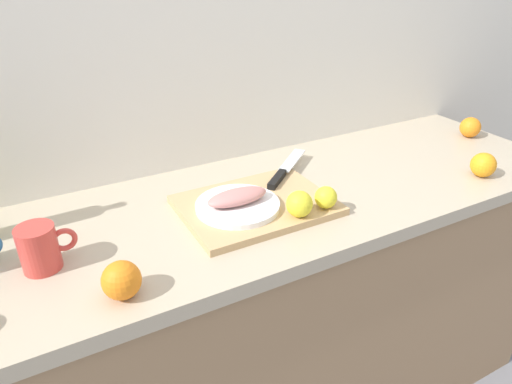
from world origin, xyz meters
name	(u,v)px	position (x,y,z in m)	size (l,w,h in m)	color
back_wall	(214,50)	(0.00, 0.33, 1.25)	(3.20, 0.05, 2.50)	white
kitchen_counter	(265,320)	(0.00, 0.00, 0.45)	(2.00, 0.60, 0.90)	#9E7A56
cutting_board	(256,205)	(-0.05, -0.03, 0.91)	(0.40, 0.30, 0.02)	tan
white_plate	(238,205)	(-0.11, -0.04, 0.93)	(0.22, 0.22, 0.01)	white
fish_fillet	(237,197)	(-0.11, -0.04, 0.95)	(0.17, 0.07, 0.04)	tan
chef_knife	(283,172)	(0.10, 0.08, 0.93)	(0.24, 0.21, 0.02)	silver
lemon_0	(326,197)	(0.09, -0.14, 0.95)	(0.06, 0.06, 0.06)	yellow
lemon_1	(299,204)	(0.01, -0.15, 0.95)	(0.07, 0.07, 0.07)	yellow
coffee_mug_0	(40,248)	(-0.58, -0.04, 0.95)	(0.12, 0.08, 0.10)	#CC3F38
orange_0	(470,127)	(0.90, 0.06, 0.94)	(0.07, 0.07, 0.07)	orange
orange_2	(121,280)	(-0.46, -0.22, 0.94)	(0.08, 0.08, 0.08)	orange
orange_3	(483,165)	(0.65, -0.19, 0.94)	(0.08, 0.08, 0.08)	orange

